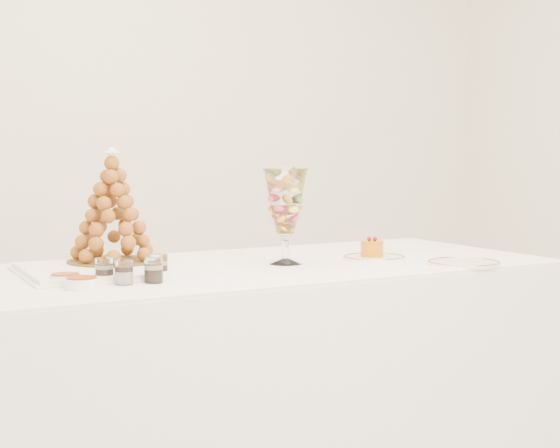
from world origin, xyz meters
TOP-DOWN VIEW (x-y plane):
  - buffet_table at (-0.14, 0.22)m, footprint 2.28×1.00m
  - lace_tray at (-0.46, 0.27)m, footprint 0.62×0.47m
  - macaron_vase at (0.08, 0.20)m, footprint 0.14×0.14m
  - cake_plate at (0.41, 0.17)m, footprint 0.22×0.22m
  - spare_plate at (0.60, -0.08)m, footprint 0.24×0.24m
  - verrine_a at (-0.57, 0.09)m, footprint 0.05×0.05m
  - verrine_b at (-0.52, 0.09)m, footprint 0.05×0.05m
  - verrine_c at (-0.40, 0.10)m, footprint 0.07×0.07m
  - verrine_d at (-0.54, 0.01)m, footprint 0.07×0.07m
  - verrine_e at (-0.45, 0.00)m, footprint 0.07×0.07m
  - ramekin_back at (-0.68, 0.09)m, footprint 0.09×0.09m
  - ramekin_front at (-0.66, -0.01)m, footprint 0.09×0.09m
  - croquembouche at (-0.46, 0.37)m, footprint 0.31×0.31m
  - mousse_cake at (0.41, 0.18)m, footprint 0.08×0.08m

SIDE VIEW (x-z plane):
  - buffet_table at x=-0.14m, z-range 0.00..0.85m
  - cake_plate at x=0.41m, z-range 0.85..0.86m
  - spare_plate at x=0.60m, z-range 0.85..0.86m
  - lace_tray at x=-0.46m, z-range 0.85..0.87m
  - ramekin_back at x=-0.68m, z-range 0.85..0.88m
  - ramekin_front at x=-0.66m, z-range 0.85..0.88m
  - verrine_b at x=-0.52m, z-range 0.85..0.91m
  - verrine_d at x=-0.54m, z-range 0.85..0.92m
  - verrine_c at x=-0.40m, z-range 0.85..0.92m
  - verrine_a at x=-0.57m, z-range 0.85..0.92m
  - verrine_e at x=-0.45m, z-range 0.85..0.92m
  - mousse_cake at x=0.41m, z-range 0.86..0.92m
  - croquembouche at x=-0.46m, z-range 0.87..1.23m
  - macaron_vase at x=0.08m, z-range 0.90..1.21m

